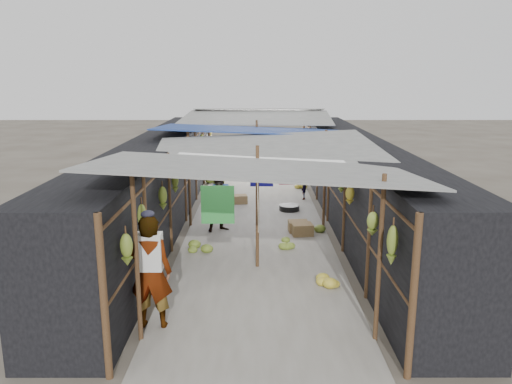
{
  "coord_description": "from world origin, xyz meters",
  "views": [
    {
      "loc": [
        -0.04,
        -6.96,
        3.95
      ],
      "look_at": [
        -0.03,
        4.68,
        1.25
      ],
      "focal_mm": 35.0,
      "sensor_mm": 36.0,
      "label": 1
    }
  ],
  "objects_px": {
    "black_basin": "(289,208)",
    "shopper_blue": "(221,204)",
    "vendor_elderly": "(150,272)",
    "vendor_seated": "(303,188)",
    "crate_near": "(298,227)"
  },
  "relations": [
    {
      "from": "shopper_blue",
      "to": "black_basin",
      "type": "bearing_deg",
      "value": 20.2
    },
    {
      "from": "black_basin",
      "to": "shopper_blue",
      "type": "xyz_separation_m",
      "value": [
        -1.92,
        -2.02,
        0.65
      ]
    },
    {
      "from": "black_basin",
      "to": "vendor_seated",
      "type": "height_order",
      "value": "vendor_seated"
    },
    {
      "from": "vendor_elderly",
      "to": "vendor_seated",
      "type": "relative_size",
      "value": 2.43
    },
    {
      "from": "crate_near",
      "to": "vendor_elderly",
      "type": "xyz_separation_m",
      "value": [
        -2.77,
        -5.01,
        0.79
      ]
    },
    {
      "from": "black_basin",
      "to": "vendor_seated",
      "type": "distance_m",
      "value": 1.5
    },
    {
      "from": "black_basin",
      "to": "vendor_elderly",
      "type": "height_order",
      "value": "vendor_elderly"
    },
    {
      "from": "black_basin",
      "to": "shopper_blue",
      "type": "height_order",
      "value": "shopper_blue"
    },
    {
      "from": "shopper_blue",
      "to": "vendor_seated",
      "type": "bearing_deg",
      "value": 27.8
    },
    {
      "from": "vendor_elderly",
      "to": "vendor_seated",
      "type": "xyz_separation_m",
      "value": [
        3.22,
        8.5,
        -0.55
      ]
    },
    {
      "from": "vendor_elderly",
      "to": "black_basin",
      "type": "bearing_deg",
      "value": -107.19
    },
    {
      "from": "crate_near",
      "to": "black_basin",
      "type": "xyz_separation_m",
      "value": [
        -0.09,
        2.12,
        -0.06
      ]
    },
    {
      "from": "crate_near",
      "to": "shopper_blue",
      "type": "distance_m",
      "value": 2.09
    },
    {
      "from": "vendor_elderly",
      "to": "shopper_blue",
      "type": "xyz_separation_m",
      "value": [
        0.77,
        5.11,
        -0.2
      ]
    },
    {
      "from": "vendor_elderly",
      "to": "vendor_seated",
      "type": "distance_m",
      "value": 9.11
    }
  ]
}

